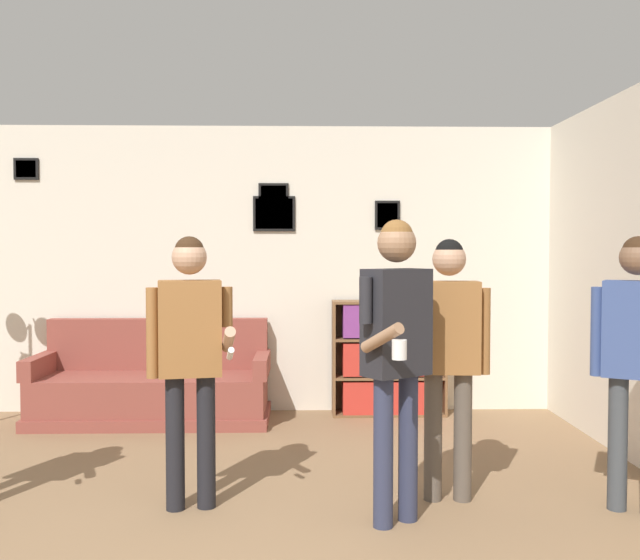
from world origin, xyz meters
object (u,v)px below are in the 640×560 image
bookshelf (389,358)px  person_spectator_near_bookshelf (449,342)px  couch (153,388)px  person_spectator_far_right (636,345)px  person_player_foreground_center (190,343)px  person_watcher_holding_cup (397,337)px

bookshelf → person_spectator_near_bookshelf: bearing=-87.8°
couch → person_spectator_near_bookshelf: size_ratio=1.31×
couch → bookshelf: bookshelf is taller
person_spectator_near_bookshelf → person_spectator_far_right: 1.07m
couch → person_spectator_far_right: person_spectator_far_right is taller
bookshelf → person_spectator_far_right: person_spectator_far_right is taller
couch → person_player_foreground_center: (0.69, -2.21, 0.69)m
couch → person_player_foreground_center: 2.41m
person_watcher_holding_cup → bookshelf: bearing=84.1°
person_spectator_near_bookshelf → person_spectator_far_right: bearing=-12.2°
couch → person_player_foreground_center: bearing=-72.7°
couch → person_spectator_near_bookshelf: bearing=-43.2°
person_spectator_near_bookshelf → person_player_foreground_center: bearing=-176.0°
person_spectator_near_bookshelf → person_spectator_far_right: (1.04, -0.23, 0.01)m
bookshelf → person_player_foreground_center: size_ratio=0.66×
person_player_foreground_center → person_spectator_far_right: same height
person_player_foreground_center → person_spectator_near_bookshelf: (1.55, 0.11, -0.01)m
person_spectator_far_right → person_watcher_holding_cup: bearing=-174.1°
couch → person_watcher_holding_cup: (1.87, -2.47, 0.75)m
person_player_foreground_center → bookshelf: bearing=58.7°
bookshelf → person_watcher_holding_cup: bearing=-95.9°
bookshelf → couch: bearing=-174.8°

